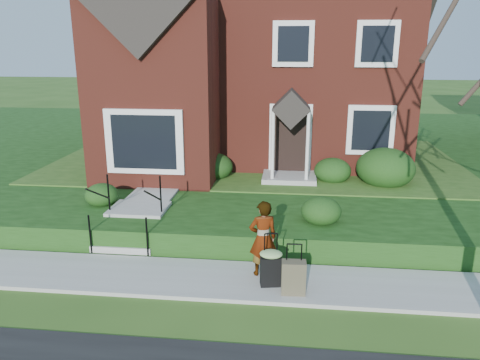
# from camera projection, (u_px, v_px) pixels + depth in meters

# --- Properties ---
(ground) EXTENTS (120.00, 120.00, 0.00)m
(ground) POSITION_uv_depth(u_px,v_px,m) (225.00, 282.00, 9.37)
(ground) COLOR #2D5119
(ground) RESTS_ON ground
(sidewalk) EXTENTS (60.00, 1.60, 0.08)m
(sidewalk) POSITION_uv_depth(u_px,v_px,m) (225.00, 280.00, 9.35)
(sidewalk) COLOR #9E9B93
(sidewalk) RESTS_ON ground
(terrace) EXTENTS (44.00, 20.00, 0.60)m
(terrace) POSITION_uv_depth(u_px,v_px,m) (358.00, 153.00, 19.27)
(terrace) COLOR #17370F
(terrace) RESTS_ON ground
(walkway) EXTENTS (1.20, 6.00, 0.06)m
(walkway) POSITION_uv_depth(u_px,v_px,m) (167.00, 179.00, 14.23)
(walkway) COLOR #9E9B93
(walkway) RESTS_ON terrace
(main_house) EXTENTS (10.40, 10.20, 9.40)m
(main_house) POSITION_uv_depth(u_px,v_px,m) (255.00, 25.00, 17.11)
(main_house) COLOR maroon
(main_house) RESTS_ON terrace
(front_steps) EXTENTS (1.40, 2.02, 1.50)m
(front_steps) POSITION_uv_depth(u_px,v_px,m) (133.00, 222.00, 11.26)
(front_steps) COLOR #9E9B93
(front_steps) RESTS_ON ground
(foundation_shrubs) EXTENTS (9.74, 4.70, 1.20)m
(foundation_shrubs) POSITION_uv_depth(u_px,v_px,m) (272.00, 167.00, 13.78)
(foundation_shrubs) COLOR #10340F
(foundation_shrubs) RESTS_ON terrace
(woman) EXTENTS (0.66, 0.54, 1.57)m
(woman) POSITION_uv_depth(u_px,v_px,m) (263.00, 238.00, 9.31)
(woman) COLOR #999999
(woman) RESTS_ON sidewalk
(suitcase_black) EXTENTS (0.50, 0.43, 1.06)m
(suitcase_black) POSITION_uv_depth(u_px,v_px,m) (271.00, 266.00, 8.97)
(suitcase_black) COLOR black
(suitcase_black) RESTS_ON sidewalk
(suitcase_olive) EXTENTS (0.46, 0.27, 0.98)m
(suitcase_olive) POSITION_uv_depth(u_px,v_px,m) (294.00, 277.00, 8.69)
(suitcase_olive) COLOR brown
(suitcase_olive) RESTS_ON sidewalk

